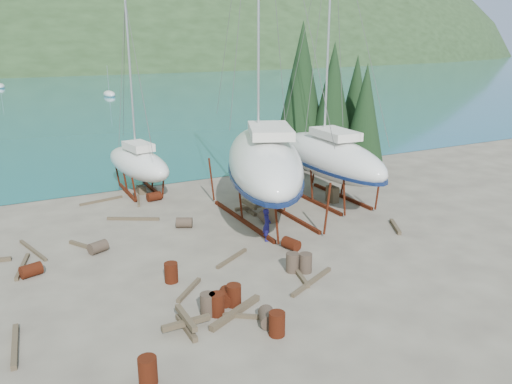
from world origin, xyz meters
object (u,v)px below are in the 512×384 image
large_sailboat_far (329,156)px  worker (267,225)px  small_sailboat_shore (138,163)px  large_sailboat_near (264,160)px

large_sailboat_far → worker: (-6.89, -4.26, -2.05)m
small_sailboat_shore → worker: small_sailboat_shore is taller
small_sailboat_shore → large_sailboat_near: bearing=-69.1°
large_sailboat_far → small_sailboat_shore: 12.82m
large_sailboat_far → small_sailboat_shore: (-10.38, 7.49, -0.85)m
large_sailboat_near → worker: bearing=-92.5°
large_sailboat_far → small_sailboat_shore: bearing=148.0°
large_sailboat_near → worker: large_sailboat_near is taller
large_sailboat_far → large_sailboat_near: bearing=-163.8°
large_sailboat_far → worker: large_sailboat_far is taller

